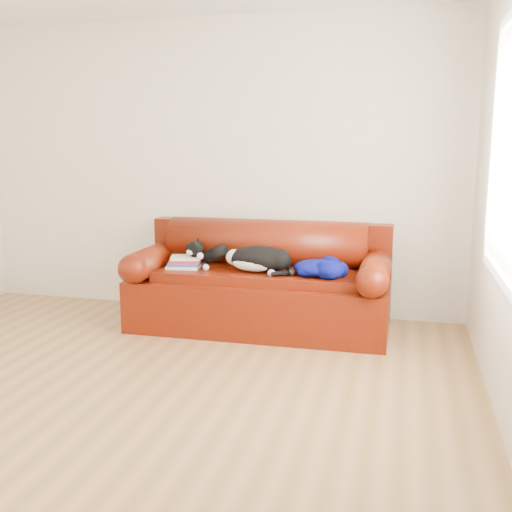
% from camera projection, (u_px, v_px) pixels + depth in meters
% --- Properties ---
extents(ground, '(4.50, 4.50, 0.00)m').
position_uv_depth(ground, '(115.00, 391.00, 3.73)').
color(ground, brown).
rests_on(ground, ground).
extents(room_shell, '(4.52, 4.02, 2.61)m').
position_uv_depth(room_shell, '(124.00, 117.00, 3.40)').
color(room_shell, beige).
rests_on(room_shell, ground).
extents(sofa_base, '(2.10, 0.90, 0.50)m').
position_uv_depth(sofa_base, '(260.00, 300.00, 4.97)').
color(sofa_base, '#390203').
rests_on(sofa_base, ground).
extents(sofa_back, '(2.10, 1.01, 0.88)m').
position_uv_depth(sofa_back, '(267.00, 258.00, 5.15)').
color(sofa_back, '#390203').
rests_on(sofa_back, ground).
extents(book_stack, '(0.29, 0.25, 0.10)m').
position_uv_depth(book_stack, '(185.00, 262.00, 4.96)').
color(book_stack, beige).
rests_on(book_stack, sofa_base).
extents(cat, '(0.72, 0.33, 0.26)m').
position_uv_depth(cat, '(258.00, 259.00, 4.79)').
color(cat, black).
rests_on(cat, sofa_base).
extents(blanket, '(0.50, 0.51, 0.14)m').
position_uv_depth(blanket, '(320.00, 267.00, 4.68)').
color(blanket, '#020849').
rests_on(blanket, sofa_base).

